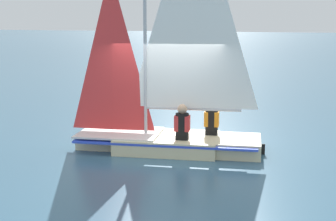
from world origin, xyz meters
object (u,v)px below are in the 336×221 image
Objects in this scene: sailboat_main at (169,112)px; sailor_helm at (182,128)px; sailor_crew at (212,123)px; buoy_marker at (127,91)px.

sailor_helm is (0.20, 0.42, -0.30)m from sailboat_main.
sailboat_main is 5.15× the size of sailor_helm.
sailor_crew reaches higher than sailor_helm.
sailor_crew is (-0.73, 0.46, 0.01)m from sailor_helm.
sailboat_main is at bearing 35.76° from buoy_marker.
buoy_marker reaches higher than sailor_helm.
sailor_crew is at bearing -136.09° from sailor_helm.
sailboat_main is 4.75× the size of buoy_marker.
buoy_marker is (-6.21, -5.73, -0.41)m from sailor_crew.
sailor_crew and buoy_marker have the same top height.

